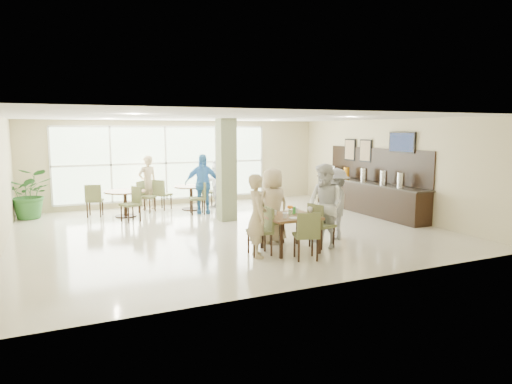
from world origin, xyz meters
name	(u,v)px	position (x,y,z in m)	size (l,w,h in m)	color
ground	(229,230)	(0.00, 0.00, 0.00)	(10.00, 10.00, 0.00)	beige
room_shell	(228,162)	(0.00, 0.00, 1.70)	(10.00, 10.00, 10.00)	white
window_bank	(166,163)	(-0.50, 4.46, 1.40)	(7.00, 0.04, 7.00)	silver
column	(226,170)	(0.40, 1.20, 1.40)	(0.45, 0.45, 2.80)	#6D7652
main_table	(290,219)	(0.43, -2.39, 0.67)	(1.03, 1.03, 0.75)	brown
round_table_left	(125,196)	(-2.08, 2.92, 0.59)	(1.18, 1.18, 0.75)	brown
round_table_right	(191,192)	(0.00, 3.27, 0.57)	(1.07, 1.07, 0.75)	brown
chairs_main_table	(290,228)	(0.44, -2.36, 0.47)	(1.97, 2.00, 0.95)	brown
chairs_table_left	(124,200)	(-2.11, 2.91, 0.47)	(2.10, 1.87, 0.95)	brown
chairs_table_right	(190,195)	(-0.04, 3.25, 0.47)	(2.20, 1.83, 0.95)	brown
tabletop_clutter	(290,212)	(0.43, -2.38, 0.81)	(0.68, 0.74, 0.21)	white
buffet_counter	(368,195)	(4.70, 0.51, 0.55)	(0.64, 4.70, 1.95)	black
wall_tv	(402,142)	(4.94, -0.60, 2.15)	(0.06, 1.00, 0.58)	black
framed_art_a	(366,151)	(4.95, 1.00, 1.85)	(0.05, 0.55, 0.70)	black
framed_art_b	(350,150)	(4.95, 1.80, 1.85)	(0.05, 0.55, 0.70)	black
potted_plant	(30,193)	(-4.56, 3.72, 0.72)	(1.29, 1.29, 1.43)	#296026
teen_left	(257,216)	(-0.37, -2.49, 0.82)	(0.60, 0.39, 1.65)	tan
teen_far	(273,206)	(0.42, -1.59, 0.83)	(0.81, 0.44, 1.66)	tan
teen_right	(325,206)	(1.25, -2.42, 0.90)	(0.87, 0.68, 1.79)	white
teen_standing	(336,204)	(1.90, -1.87, 0.82)	(1.06, 0.61, 1.64)	#979799
adult_a	(202,184)	(0.11, 2.48, 0.89)	(1.04, 0.59, 1.78)	#468FD3
adult_b	(218,184)	(0.85, 3.16, 0.78)	(1.44, 0.62, 1.56)	white
adult_standing	(148,183)	(-1.25, 3.81, 0.85)	(0.62, 0.41, 1.71)	tan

